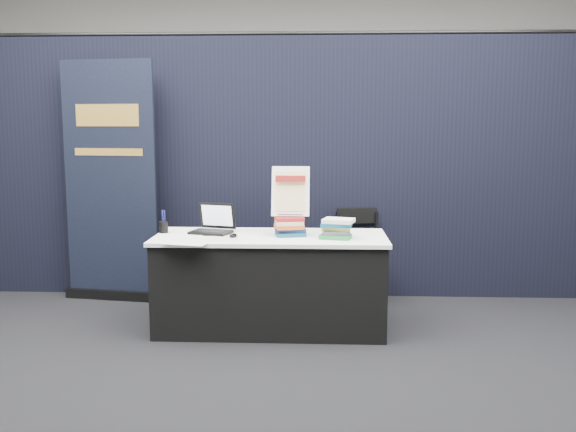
% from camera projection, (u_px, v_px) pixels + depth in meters
% --- Properties ---
extents(floor, '(8.00, 8.00, 0.00)m').
position_uv_depth(floor, '(265.00, 353.00, 4.55)').
color(floor, black).
rests_on(floor, ground).
extents(wall_back, '(8.00, 0.02, 3.50)m').
position_uv_depth(wall_back, '(289.00, 113.00, 8.26)').
color(wall_back, '#B0ADA7').
rests_on(wall_back, floor).
extents(drape_partition, '(6.00, 0.08, 2.40)m').
position_uv_depth(drape_partition, '(278.00, 168.00, 5.97)').
color(drape_partition, black).
rests_on(drape_partition, floor).
extents(display_table, '(1.80, 0.75, 0.75)m').
position_uv_depth(display_table, '(271.00, 282.00, 5.04)').
color(display_table, black).
rests_on(display_table, floor).
extents(laptop, '(0.35, 0.32, 0.23)m').
position_uv_depth(laptop, '(212.00, 226.00, 5.10)').
color(laptop, black).
rests_on(laptop, display_table).
extents(mouse, '(0.06, 0.10, 0.03)m').
position_uv_depth(mouse, '(233.00, 236.00, 4.90)').
color(mouse, black).
rests_on(mouse, display_table).
extents(brochure_left, '(0.39, 0.32, 0.00)m').
position_uv_depth(brochure_left, '(180.00, 236.00, 4.96)').
color(brochure_left, white).
rests_on(brochure_left, display_table).
extents(brochure_mid, '(0.36, 0.29, 0.00)m').
position_uv_depth(brochure_mid, '(188.00, 243.00, 4.69)').
color(brochure_mid, white).
rests_on(brochure_mid, display_table).
extents(brochure_right, '(0.31, 0.25, 0.00)m').
position_uv_depth(brochure_right, '(219.00, 238.00, 4.86)').
color(brochure_right, silver).
rests_on(brochure_right, display_table).
extents(pen_cup, '(0.08, 0.08, 0.09)m').
position_uv_depth(pen_cup, '(164.00, 227.00, 5.10)').
color(pen_cup, black).
rests_on(pen_cup, display_table).
extents(book_stack_tall, '(0.24, 0.20, 0.15)m').
position_uv_depth(book_stack_tall, '(290.00, 226.00, 4.97)').
color(book_stack_tall, navy).
rests_on(book_stack_tall, display_table).
extents(book_stack_short, '(0.24, 0.20, 0.15)m').
position_uv_depth(book_stack_short, '(337.00, 228.00, 4.86)').
color(book_stack_short, '#217D3A').
rests_on(book_stack_short, display_table).
extents(info_sign, '(0.29, 0.15, 0.40)m').
position_uv_depth(info_sign, '(291.00, 192.00, 4.97)').
color(info_sign, black).
rests_on(info_sign, book_stack_tall).
extents(pullup_banner, '(0.93, 0.23, 2.18)m').
position_uv_depth(pullup_banner, '(111.00, 196.00, 5.82)').
color(pullup_banner, black).
rests_on(pullup_banner, floor).
extents(stacking_chair, '(0.44, 0.44, 0.84)m').
position_uv_depth(stacking_chair, '(357.00, 251.00, 5.82)').
color(stacking_chair, black).
rests_on(stacking_chair, floor).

